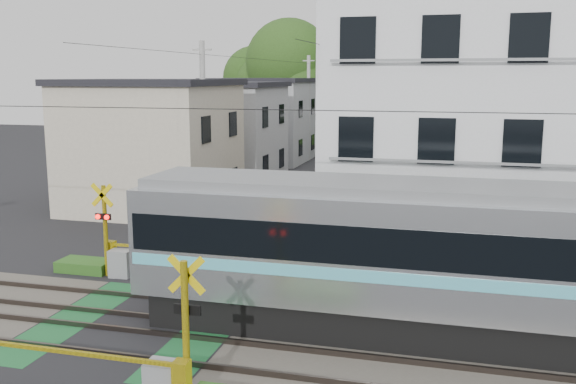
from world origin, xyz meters
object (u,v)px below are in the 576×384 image
(apartment_block, at_px, (477,127))
(pedestrian, at_px, (351,153))
(crossing_signal_far, at_px, (119,255))
(crossing_signal_near, at_px, (166,373))

(apartment_block, bearing_deg, pedestrian, 110.03)
(apartment_block, relative_size, pedestrian, 5.76)
(crossing_signal_far, xyz_separation_m, pedestrian, (2.91, 28.27, 0.17))
(pedestrian, bearing_deg, apartment_block, 86.45)
(crossing_signal_near, bearing_deg, crossing_signal_far, 125.29)
(crossing_signal_far, xyz_separation_m, apartment_block, (11.09, 5.84, 3.94))
(pedestrian, bearing_deg, crossing_signal_far, 60.54)
(crossing_signal_far, distance_m, apartment_block, 13.14)
(apartment_block, xyz_separation_m, pedestrian, (-8.18, 22.43, -3.77))
(crossing_signal_near, height_order, crossing_signal_far, same)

